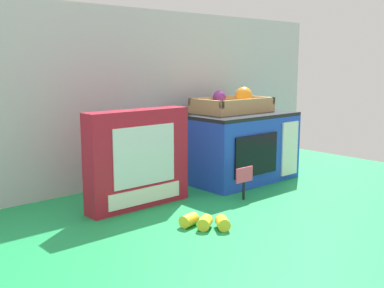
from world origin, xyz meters
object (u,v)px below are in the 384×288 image
Objects in this scene: food_groups_crate at (233,105)px; price_sign at (244,178)px; toy_microwave at (235,146)px; cookie_set_box at (138,159)px; loose_toy_banana at (205,222)px.

food_groups_crate reaches higher than price_sign.
price_sign is (-0.17, -0.20, -0.05)m from toy_microwave.
loose_toy_banana is at bearing -85.64° from cookie_set_box.
cookie_set_box reaches higher than loose_toy_banana.
food_groups_crate is 0.35m from price_sign.
price_sign is 0.28m from loose_toy_banana.
price_sign is 0.84× the size of loose_toy_banana.
food_groups_crate is at bearing 8.47° from cookie_set_box.
price_sign reaches higher than loose_toy_banana.
food_groups_crate reaches higher than cookie_set_box.
loose_toy_banana is at bearing -158.07° from price_sign.
toy_microwave is 3.86× the size of price_sign.
food_groups_crate is 0.60m from loose_toy_banana.
price_sign is at bearing 21.93° from loose_toy_banana.
toy_microwave is 3.23× the size of loose_toy_banana.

